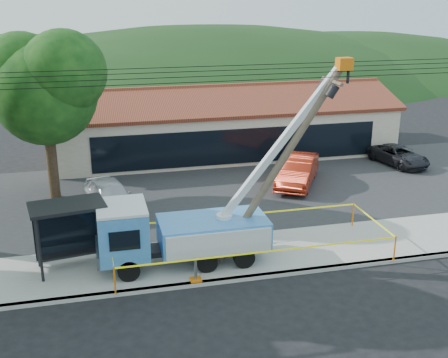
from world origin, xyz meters
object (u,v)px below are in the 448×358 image
utility_truck (179,230)px  car_dark (398,166)px  leaning_pole (286,154)px  bus_shelter (68,220)px  car_red (297,186)px  car_silver (111,212)px

utility_truck → car_dark: bearing=32.9°
utility_truck → leaning_pole: size_ratio=1.27×
leaning_pole → bus_shelter: bearing=174.6°
leaning_pole → car_dark: size_ratio=1.87×
utility_truck → car_dark: 18.79m
leaning_pole → car_red: leaning_pole is taller
car_silver → car_red: (10.54, 1.52, 0.00)m
utility_truck → leaning_pole: (4.38, -0.10, 2.88)m
leaning_pole → car_silver: (-6.82, 6.66, -4.48)m
car_silver → car_red: size_ratio=0.90×
car_dark → utility_truck: bearing=-159.2°
bus_shelter → car_dark: bus_shelter is taller
leaning_pole → car_silver: bearing=135.7°
car_red → car_dark: car_red is taller
leaning_pole → bus_shelter: size_ratio=2.61×
bus_shelter → car_red: (12.37, 7.37, -2.16)m
leaning_pole → car_red: size_ratio=1.57×
car_silver → car_red: bearing=-5.5°
utility_truck → car_red: size_ratio=2.00×
utility_truck → leaning_pole: bearing=-1.3°
bus_shelter → car_dark: bearing=16.2°
utility_truck → car_silver: (-2.44, 6.57, -1.60)m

